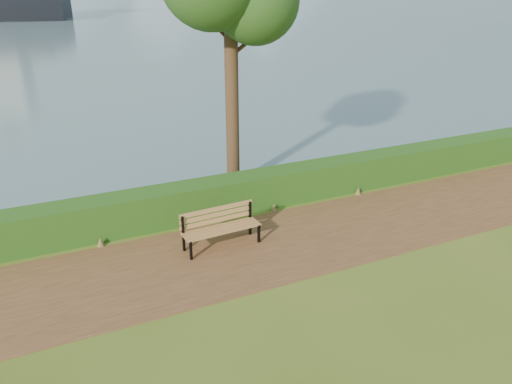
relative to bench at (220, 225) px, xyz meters
name	(u,v)px	position (x,y,z in m)	size (l,w,h in m)	color
ground	(252,257)	(0.48, -0.87, -0.56)	(140.00, 140.00, 0.00)	#4A611B
path	(247,251)	(0.48, -0.57, -0.55)	(40.00, 3.40, 0.01)	brown
hedge	(214,198)	(0.48, 1.73, -0.06)	(32.00, 0.85, 1.00)	#1F4614
bench	(220,225)	(0.00, 0.00, 0.00)	(1.97, 0.68, 0.97)	black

